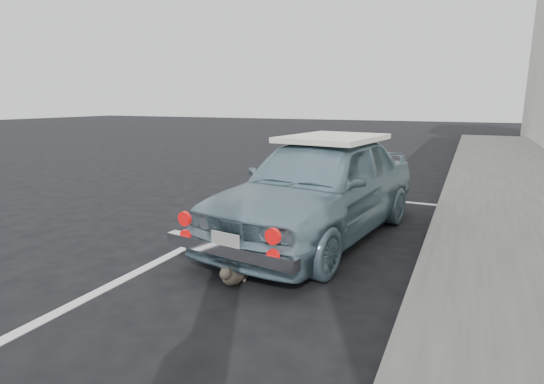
# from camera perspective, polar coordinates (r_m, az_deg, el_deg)

# --- Properties ---
(pline_front) EXTENTS (3.00, 0.12, 0.01)m
(pline_front) POSITION_cam_1_polar(r_m,az_deg,el_deg) (8.13, 12.40, -0.83)
(pline_front) COLOR silver
(pline_front) RESTS_ON ground
(pline_side) EXTENTS (0.12, 7.00, 0.01)m
(pline_side) POSITION_cam_1_polar(r_m,az_deg,el_deg) (5.55, -10.49, -6.82)
(pline_side) COLOR silver
(pline_side) RESTS_ON ground
(retro_coupe) EXTENTS (2.13, 4.19, 1.36)m
(retro_coupe) POSITION_cam_1_polar(r_m,az_deg,el_deg) (5.67, 6.39, 0.89)
(retro_coupe) COLOR #6A8B9A
(retro_coupe) RESTS_ON ground
(cat) EXTENTS (0.22, 0.44, 0.23)m
(cat) POSITION_cam_1_polar(r_m,az_deg,el_deg) (4.29, -5.28, -10.96)
(cat) COLOR #726857
(cat) RESTS_ON ground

